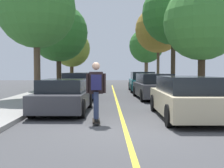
{
  "coord_description": "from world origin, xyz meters",
  "views": [
    {
      "loc": [
        -0.47,
        -7.6,
        1.57
      ],
      "look_at": [
        -0.24,
        7.43,
        0.88
      ],
      "focal_mm": 46.73,
      "sensor_mm": 36.0,
      "label": 1
    }
  ],
  "objects_px": {
    "parked_car_right_nearest": "(186,97)",
    "street_tree_right_near": "(174,13)",
    "parked_car_right_near": "(154,86)",
    "parked_car_right_far": "(142,82)",
    "street_tree_right_farthest": "(146,46)",
    "fire_hydrant": "(46,92)",
    "parked_car_left_farthest": "(91,80)",
    "street_tree_left_far": "(72,49)",
    "street_tree_left_near": "(59,33)",
    "skateboarder": "(96,88)",
    "street_tree_right_far": "(158,30)",
    "parked_car_left_nearest": "(64,96)",
    "street_tree_right_nearest": "(202,22)",
    "skateboard": "(96,121)",
    "street_tree_left_nearest": "(36,9)",
    "parked_car_left_near": "(78,86)",
    "parked_car_left_far": "(87,81)"
  },
  "relations": [
    {
      "from": "parked_car_right_near",
      "to": "parked_car_right_far",
      "type": "relative_size",
      "value": 1.04
    },
    {
      "from": "parked_car_left_far",
      "to": "street_tree_right_near",
      "type": "xyz_separation_m",
      "value": [
        6.32,
        -2.47,
        4.9
      ]
    },
    {
      "from": "parked_car_left_nearest",
      "to": "parked_car_left_farthest",
      "type": "height_order",
      "value": "parked_car_left_farthest"
    },
    {
      "from": "fire_hydrant",
      "to": "skateboard",
      "type": "xyz_separation_m",
      "value": [
        2.81,
        -6.37,
        -0.4
      ]
    },
    {
      "from": "parked_car_right_nearest",
      "to": "skateboarder",
      "type": "relative_size",
      "value": 2.7
    },
    {
      "from": "parked_car_left_far",
      "to": "fire_hydrant",
      "type": "height_order",
      "value": "parked_car_left_far"
    },
    {
      "from": "street_tree_left_nearest",
      "to": "parked_car_left_near",
      "type": "bearing_deg",
      "value": 27.69
    },
    {
      "from": "street_tree_right_farthest",
      "to": "street_tree_left_nearest",
      "type": "bearing_deg",
      "value": -113.1
    },
    {
      "from": "street_tree_right_near",
      "to": "skateboarder",
      "type": "bearing_deg",
      "value": -112.34
    },
    {
      "from": "parked_car_left_farthest",
      "to": "street_tree_right_farthest",
      "type": "relative_size",
      "value": 0.72
    },
    {
      "from": "street_tree_right_farthest",
      "to": "street_tree_right_nearest",
      "type": "bearing_deg",
      "value": -90.0
    },
    {
      "from": "skateboarder",
      "to": "street_tree_right_far",
      "type": "bearing_deg",
      "value": 74.74
    },
    {
      "from": "street_tree_right_farthest",
      "to": "fire_hydrant",
      "type": "bearing_deg",
      "value": -111.19
    },
    {
      "from": "parked_car_right_nearest",
      "to": "parked_car_left_nearest",
      "type": "bearing_deg",
      "value": 161.65
    },
    {
      "from": "street_tree_left_far",
      "to": "street_tree_right_nearest",
      "type": "distance_m",
      "value": 17.98
    },
    {
      "from": "parked_car_left_farthest",
      "to": "skateboarder",
      "type": "distance_m",
      "value": 20.36
    },
    {
      "from": "fire_hydrant",
      "to": "parked_car_right_nearest",
      "type": "bearing_deg",
      "value": -43.16
    },
    {
      "from": "fire_hydrant",
      "to": "parked_car_right_far",
      "type": "bearing_deg",
      "value": 50.65
    },
    {
      "from": "parked_car_right_nearest",
      "to": "street_tree_right_near",
      "type": "bearing_deg",
      "value": 79.49
    },
    {
      "from": "street_tree_right_near",
      "to": "fire_hydrant",
      "type": "xyz_separation_m",
      "value": [
        -7.82,
        -5.76,
        -5.12
      ]
    },
    {
      "from": "parked_car_right_nearest",
      "to": "skateboarder",
      "type": "height_order",
      "value": "skateboarder"
    },
    {
      "from": "street_tree_right_nearest",
      "to": "street_tree_left_far",
      "type": "bearing_deg",
      "value": 117.8
    },
    {
      "from": "parked_car_right_far",
      "to": "street_tree_right_farthest",
      "type": "relative_size",
      "value": 0.7
    },
    {
      "from": "parked_car_right_far",
      "to": "skateboarder",
      "type": "height_order",
      "value": "skateboarder"
    },
    {
      "from": "street_tree_left_near",
      "to": "street_tree_left_far",
      "type": "relative_size",
      "value": 1.16
    },
    {
      "from": "street_tree_right_nearest",
      "to": "street_tree_right_farthest",
      "type": "relative_size",
      "value": 0.88
    },
    {
      "from": "parked_car_left_nearest",
      "to": "street_tree_right_near",
      "type": "relative_size",
      "value": 0.54
    },
    {
      "from": "street_tree_right_near",
      "to": "parked_car_right_near",
      "type": "bearing_deg",
      "value": -114.87
    },
    {
      "from": "parked_car_left_far",
      "to": "street_tree_left_nearest",
      "type": "xyz_separation_m",
      "value": [
        -2.07,
        -7.73,
        4.08
      ]
    },
    {
      "from": "parked_car_right_nearest",
      "to": "parked_car_right_near",
      "type": "relative_size",
      "value": 0.99
    },
    {
      "from": "street_tree_left_nearest",
      "to": "street_tree_right_nearest",
      "type": "xyz_separation_m",
      "value": [
        8.38,
        -1.04,
        -0.83
      ]
    },
    {
      "from": "parked_car_right_near",
      "to": "parked_car_left_farthest",
      "type": "bearing_deg",
      "value": 108.63
    },
    {
      "from": "parked_car_left_near",
      "to": "street_tree_left_nearest",
      "type": "distance_m",
      "value": 4.71
    },
    {
      "from": "street_tree_right_nearest",
      "to": "parked_car_left_nearest",
      "type": "bearing_deg",
      "value": -151.36
    },
    {
      "from": "parked_car_left_nearest",
      "to": "skateboard",
      "type": "distance_m",
      "value": 2.78
    },
    {
      "from": "street_tree_right_nearest",
      "to": "street_tree_right_near",
      "type": "height_order",
      "value": "street_tree_right_near"
    },
    {
      "from": "parked_car_right_near",
      "to": "street_tree_right_farthest",
      "type": "xyz_separation_m",
      "value": [
        2.07,
        18.85,
        3.85
      ]
    },
    {
      "from": "parked_car_left_farthest",
      "to": "street_tree_left_near",
      "type": "height_order",
      "value": "street_tree_left_near"
    },
    {
      "from": "parked_car_left_farthest",
      "to": "street_tree_left_far",
      "type": "bearing_deg",
      "value": 144.7
    },
    {
      "from": "street_tree_left_far",
      "to": "skateboard",
      "type": "relative_size",
      "value": 6.59
    },
    {
      "from": "street_tree_right_far",
      "to": "fire_hydrant",
      "type": "height_order",
      "value": "street_tree_right_far"
    },
    {
      "from": "parked_car_left_farthest",
      "to": "parked_car_left_near",
      "type": "bearing_deg",
      "value": -90.0
    },
    {
      "from": "parked_car_left_near",
      "to": "street_tree_left_far",
      "type": "distance_m",
      "value": 14.28
    },
    {
      "from": "parked_car_left_near",
      "to": "street_tree_right_nearest",
      "type": "relative_size",
      "value": 0.78
    },
    {
      "from": "parked_car_left_farthest",
      "to": "street_tree_right_far",
      "type": "relative_size",
      "value": 0.64
    },
    {
      "from": "parked_car_left_nearest",
      "to": "street_tree_right_far",
      "type": "height_order",
      "value": "street_tree_right_far"
    },
    {
      "from": "street_tree_left_near",
      "to": "fire_hydrant",
      "type": "distance_m",
      "value": 8.4
    },
    {
      "from": "parked_car_left_far",
      "to": "parked_car_left_near",
      "type": "bearing_deg",
      "value": -90.0
    },
    {
      "from": "parked_car_left_nearest",
      "to": "parked_car_left_near",
      "type": "height_order",
      "value": "parked_car_left_near"
    },
    {
      "from": "parked_car_right_nearest",
      "to": "fire_hydrant",
      "type": "height_order",
      "value": "parked_car_right_nearest"
    }
  ]
}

